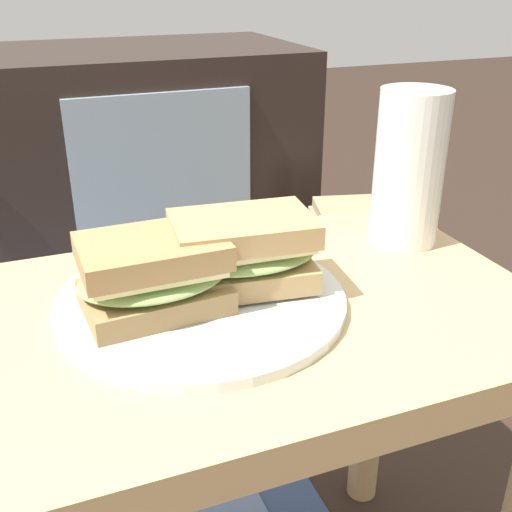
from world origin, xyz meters
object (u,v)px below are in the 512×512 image
object	(u,v)px
plate	(201,301)
paper_bag	(366,278)
sandwich_front	(153,274)
tv_cabinet	(93,181)
beer_glass	(409,172)
sandwich_back	(243,251)

from	to	relation	value
plate	paper_bag	distance (m)	0.78
sandwich_front	paper_bag	size ratio (longest dim) A/B	0.44
tv_cabinet	sandwich_front	distance (m)	0.96
plate	beer_glass	size ratio (longest dim) A/B	1.57
sandwich_front	beer_glass	world-z (taller)	beer_glass
plate	sandwich_back	xyz separation A→B (m)	(0.04, 0.01, 0.04)
plate	beer_glass	xyz separation A→B (m)	(0.26, 0.06, 0.08)
beer_glass	sandwich_front	bearing A→B (deg)	-167.50
paper_bag	tv_cabinet	bearing A→B (deg)	138.91
plate	paper_bag	xyz separation A→B (m)	(0.50, 0.51, -0.31)
sandwich_back	sandwich_front	bearing A→B (deg)	-172.77
beer_glass	paper_bag	bearing A→B (deg)	61.67
plate	sandwich_front	distance (m)	0.06
tv_cabinet	sandwich_back	size ratio (longest dim) A/B	6.49
sandwich_front	plate	bearing A→B (deg)	7.23
tv_cabinet	sandwich_front	size ratio (longest dim) A/B	6.94
plate	sandwich_back	bearing A→B (deg)	7.23
sandwich_front	paper_bag	xyz separation A→B (m)	(0.54, 0.51, -0.35)
plate	paper_bag	bearing A→B (deg)	45.61
beer_glass	paper_bag	xyz separation A→B (m)	(0.24, 0.45, -0.39)
tv_cabinet	paper_bag	bearing A→B (deg)	-41.09
tv_cabinet	plate	world-z (taller)	tv_cabinet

